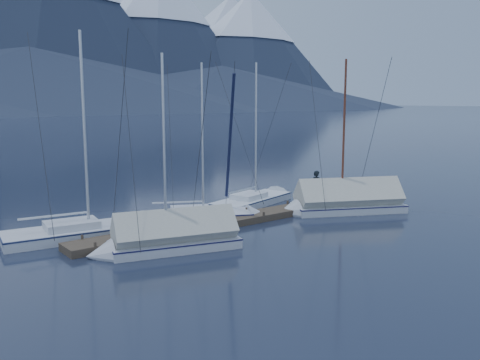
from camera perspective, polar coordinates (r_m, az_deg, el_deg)
name	(u,v)px	position (r m, az deg, el deg)	size (l,w,h in m)	color
ground	(266,230)	(24.58, 2.89, -5.65)	(1000.00, 1000.00, 0.00)	black
dock	(240,220)	(26.05, 0.00, -4.55)	(18.00, 1.50, 0.54)	#382D23
mooring_posts	(232,217)	(25.70, -0.88, -4.18)	(15.12, 1.52, 0.35)	#382D23
sailboat_open_left	(101,231)	(24.56, -15.35, -5.55)	(7.87, 3.45, 10.12)	silver
sailboat_open_mid	(212,217)	(26.68, -3.14, -4.13)	(6.81, 4.73, 8.85)	silver
sailboat_open_right	(260,200)	(31.11, 2.26, -2.23)	(7.22, 3.82, 9.19)	silver
sailboat_covered_near	(339,204)	(28.89, 11.06, -2.65)	(7.37, 5.12, 9.31)	silver
sailboat_covered_far	(163,241)	(21.41, -8.61, -6.76)	(6.57, 3.53, 8.83)	#B9BCC6
person	(317,186)	(29.77, 8.59, -0.69)	(0.67, 0.44, 1.83)	black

